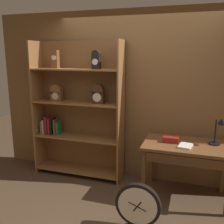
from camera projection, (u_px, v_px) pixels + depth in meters
The scene contains 8 objects.
ground_plane at pixel (115, 221), 3.09m from camera, with size 10.00×10.00×0.00m, color #4C3826.
back_wood_panel at pixel (139, 97), 3.96m from camera, with size 4.80×0.05×2.60m, color brown.
bookshelf at pixel (77, 111), 4.11m from camera, with size 1.45×0.37×2.15m.
workbench at pixel (186, 151), 3.45m from camera, with size 1.13×0.70×0.78m.
desk_lamp at pixel (218, 130), 3.35m from camera, with size 0.20×0.19×0.39m.
toolbox_small at pixel (171, 140), 3.51m from camera, with size 0.21×0.12×0.08m, color maroon.
open_repair_manual at pixel (186, 146), 3.33m from camera, with size 0.16×0.22×0.03m, color silver.
round_clock_large at pixel (138, 206), 2.90m from camera, with size 0.52×0.11×0.56m.
Camera 1 is at (0.82, -2.61, 1.95)m, focal length 41.48 mm.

